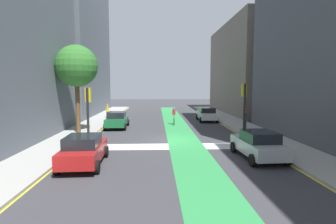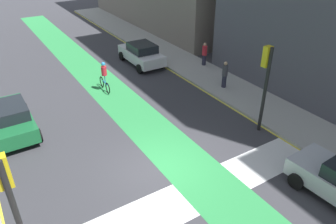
# 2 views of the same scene
# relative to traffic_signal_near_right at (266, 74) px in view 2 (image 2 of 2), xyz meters

# --- Properties ---
(ground_plane) EXTENTS (120.00, 120.00, 0.00)m
(ground_plane) POSITION_rel_traffic_signal_near_right_xyz_m (-5.63, -0.05, -2.95)
(ground_plane) COLOR #38383D
(bike_lane_paint) EXTENTS (2.40, 60.00, 0.01)m
(bike_lane_paint) POSITION_rel_traffic_signal_near_right_xyz_m (-4.53, -0.05, -2.95)
(bike_lane_paint) COLOR #2D8C47
(bike_lane_paint) RESTS_ON ground_plane
(crosswalk_band) EXTENTS (12.00, 1.80, 0.01)m
(crosswalk_band) POSITION_rel_traffic_signal_near_right_xyz_m (-5.63, -2.05, -2.95)
(crosswalk_band) COLOR silver
(crosswalk_band) RESTS_ON ground_plane
(sidewalk_right) EXTENTS (3.00, 60.00, 0.15)m
(sidewalk_right) POSITION_rel_traffic_signal_near_right_xyz_m (1.87, -0.05, -2.88)
(sidewalk_right) COLOR #9E9E99
(sidewalk_right) RESTS_ON ground_plane
(curb_stripe_right) EXTENTS (0.16, 60.00, 0.01)m
(curb_stripe_right) POSITION_rel_traffic_signal_near_right_xyz_m (0.37, -0.05, -2.95)
(curb_stripe_right) COLOR yellow
(curb_stripe_right) RESTS_ON ground_plane
(traffic_signal_near_right) EXTENTS (0.35, 0.52, 4.21)m
(traffic_signal_near_right) POSITION_rel_traffic_signal_near_right_xyz_m (0.00, 0.00, 0.00)
(traffic_signal_near_right) COLOR black
(traffic_signal_near_right) RESTS_ON ground_plane
(traffic_signal_near_left) EXTENTS (0.35, 0.52, 3.94)m
(traffic_signal_near_left) POSITION_rel_traffic_signal_near_right_xyz_m (-11.08, -1.78, -0.18)
(traffic_signal_near_left) COLOR black
(traffic_signal_near_left) RESTS_ON ground_plane
(car_green_left_far) EXTENTS (2.05, 4.22, 1.57)m
(car_green_left_far) POSITION_rel_traffic_signal_near_right_xyz_m (-10.32, 6.01, -2.15)
(car_green_left_far) COLOR #196033
(car_green_left_far) RESTS_ON ground_plane
(car_white_right_far) EXTENTS (2.06, 4.22, 1.57)m
(car_white_right_far) POSITION_rel_traffic_signal_near_right_xyz_m (-0.78, 10.71, -2.15)
(car_white_right_far) COLOR silver
(car_white_right_far) RESTS_ON ground_plane
(cyclist_in_lane) EXTENTS (0.32, 1.73, 1.86)m
(cyclist_in_lane) POSITION_rel_traffic_signal_near_right_xyz_m (-4.72, 8.02, -1.98)
(cyclist_in_lane) COLOR black
(cyclist_in_lane) RESTS_ON ground_plane
(pedestrian_sidewalk_right_a) EXTENTS (0.34, 0.34, 1.65)m
(pedestrian_sidewalk_right_a) POSITION_rel_traffic_signal_near_right_xyz_m (1.54, 4.33, -1.97)
(pedestrian_sidewalk_right_a) COLOR #262638
(pedestrian_sidewalk_right_a) RESTS_ON sidewalk_right
(pedestrian_sidewalk_right_b) EXTENTS (0.34, 0.34, 1.61)m
(pedestrian_sidewalk_right_b) POSITION_rel_traffic_signal_near_right_xyz_m (2.75, 7.89, -1.99)
(pedestrian_sidewalk_right_b) COLOR #262638
(pedestrian_sidewalk_right_b) RESTS_ON sidewalk_right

